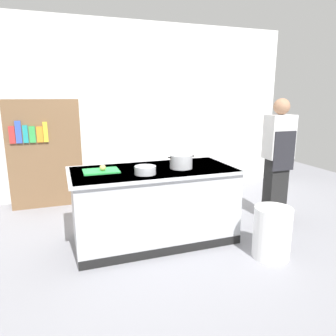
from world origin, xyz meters
name	(u,v)px	position (x,y,z in m)	size (l,w,h in m)	color
ground_plane	(155,239)	(0.00, 0.00, 0.00)	(10.00, 10.00, 0.00)	gray
back_wall	(119,110)	(0.00, 2.10, 1.50)	(6.40, 0.12, 3.00)	white
counter_island	(154,204)	(0.00, 0.00, 0.47)	(1.98, 0.98, 0.90)	#B7BABF
cutting_board	(101,171)	(-0.61, 0.06, 0.91)	(0.40, 0.28, 0.02)	green
onion	(103,168)	(-0.59, 0.03, 0.96)	(0.07, 0.07, 0.07)	tan
stock_pot	(181,161)	(0.32, -0.06, 0.98)	(0.34, 0.27, 0.16)	#B7BABF
mixing_bowl	(145,170)	(-0.16, -0.20, 0.95)	(0.24, 0.24, 0.09)	#B7BABF
trash_bin	(272,232)	(1.09, -0.85, 0.29)	(0.41, 0.41, 0.57)	white
person_chef	(278,157)	(1.82, 0.06, 0.91)	(0.38, 0.25, 1.72)	black
bookshelf	(45,154)	(-1.26, 1.80, 0.85)	(1.10, 0.31, 1.70)	brown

